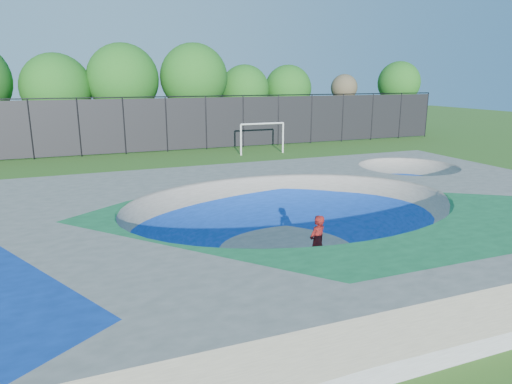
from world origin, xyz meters
The scene contains 7 objects.
ground centered at (0.00, 0.00, 0.00)m, with size 120.00×120.00×0.00m, color #2F5B19.
skate_deck centered at (0.00, 0.00, 0.75)m, with size 22.00×14.00×1.50m, color gray.
skater centered at (-0.19, -2.03, 0.81)m, with size 0.59×0.39×1.62m, color red.
skateboard centered at (-0.19, -2.03, 0.03)m, with size 0.78×0.22×0.05m, color black.
soccer_goal centered at (6.14, 17.42, 1.55)m, with size 3.37×0.12×2.23m.
fence centered at (0.00, 21.00, 2.10)m, with size 48.09×0.09×4.04m.
treeline centered at (-4.78, 25.70, 4.95)m, with size 53.42×7.29×8.18m.
Camera 1 is at (-6.27, -12.68, 5.33)m, focal length 32.00 mm.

